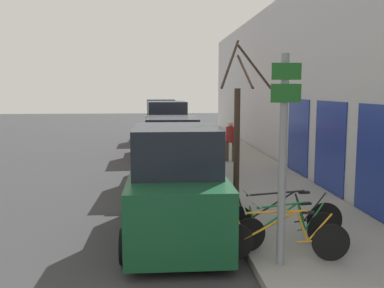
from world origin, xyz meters
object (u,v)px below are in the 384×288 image
object	(u,v)px
bicycle_1	(287,228)
pedestrian_near	(230,138)
street_tree	(238,136)
signpost	(283,155)
parked_car_0	(176,188)
parked_car_3	(161,122)
bicycle_2	(281,220)
parked_car_2	(167,131)
parked_car_1	(172,153)
bicycle_0	(283,238)

from	to	relation	value
bicycle_1	pedestrian_near	distance (m)	9.29
bicycle_1	street_tree	distance (m)	2.88
pedestrian_near	street_tree	distance (m)	6.89
bicycle_1	pedestrian_near	bearing A→B (deg)	-12.72
signpost	parked_car_0	xyz separation A→B (m)	(-1.60, 1.84, -0.92)
parked_car_3	pedestrian_near	bearing A→B (deg)	-73.78
bicycle_2	parked_car_2	bearing A→B (deg)	6.05
parked_car_3	pedestrian_near	world-z (taller)	parked_car_3
parked_car_2	pedestrian_near	bearing A→B (deg)	-51.09
bicycle_2	parked_car_1	size ratio (longest dim) A/B	0.51
parked_car_0	parked_car_3	xyz separation A→B (m)	(-0.10, 16.75, 0.07)
signpost	parked_car_3	distance (m)	18.69
bicycle_2	bicycle_1	bearing A→B (deg)	175.51
bicycle_1	parked_car_1	world-z (taller)	parked_car_1
bicycle_2	bicycle_0	bearing A→B (deg)	161.91
signpost	parked_car_2	distance (m)	12.88
parked_car_1	signpost	bearing A→B (deg)	-76.45
street_tree	parked_car_3	bearing A→B (deg)	95.91
parked_car_2	street_tree	size ratio (longest dim) A/B	1.15
bicycle_0	parked_car_0	distance (m)	2.43
bicycle_1	parked_car_3	distance (m)	18.01
bicycle_1	pedestrian_near	size ratio (longest dim) A/B	1.27
street_tree	parked_car_0	bearing A→B (deg)	-137.84
parked_car_3	street_tree	size ratio (longest dim) A/B	1.05
parked_car_2	parked_car_3	size ratio (longest dim) A/B	1.09
bicycle_0	parked_car_2	xyz separation A→B (m)	(-1.60, 12.61, 0.58)
bicycle_0	pedestrian_near	distance (m)	9.85
bicycle_0	parked_car_3	distance (m)	18.53
bicycle_1	parked_car_2	world-z (taller)	parked_car_2
parked_car_3	pedestrian_near	size ratio (longest dim) A/B	2.61
parked_car_2	bicycle_1	bearing A→B (deg)	-83.36
street_tree	bicycle_1	bearing A→B (deg)	-80.40
bicycle_0	parked_car_3	xyz separation A→B (m)	(-1.78, 18.44, 0.57)
parked_car_1	parked_car_2	size ratio (longest dim) A/B	1.04
parked_car_0	pedestrian_near	world-z (taller)	parked_car_0
bicycle_1	bicycle_2	distance (m)	0.36
parked_car_1	parked_car_2	distance (m)	5.83
bicycle_1	parked_car_1	distance (m)	6.50
signpost	bicycle_0	distance (m)	1.43
parked_car_3	parked_car_1	bearing A→B (deg)	-89.55
bicycle_0	parked_car_3	world-z (taller)	parked_car_3
pedestrian_near	parked_car_3	bearing A→B (deg)	-56.66
bicycle_0	pedestrian_near	xyz separation A→B (m)	(0.84, 9.80, 0.54)
signpost	parked_car_1	xyz separation A→B (m)	(-1.48, 6.93, -0.98)
bicycle_0	pedestrian_near	size ratio (longest dim) A/B	1.39
pedestrian_near	street_tree	size ratio (longest dim) A/B	0.40
parked_car_2	parked_car_3	distance (m)	5.83
parked_car_2	street_tree	bearing A→B (deg)	-83.61
parked_car_1	parked_car_2	xyz separation A→B (m)	(-0.04, 5.83, 0.14)
parked_car_0	parked_car_1	size ratio (longest dim) A/B	0.90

